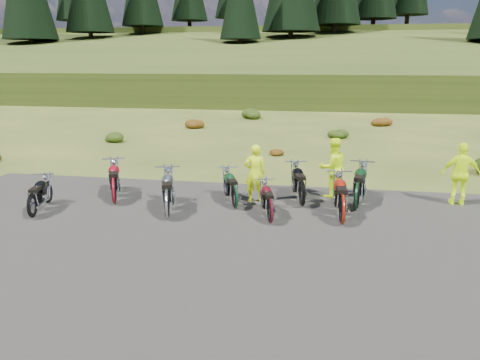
% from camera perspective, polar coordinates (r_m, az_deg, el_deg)
% --- Properties ---
extents(ground, '(300.00, 300.00, 0.00)m').
position_cam_1_polar(ground, '(12.33, 1.86, -5.56)').
color(ground, '#374A18').
rests_on(ground, ground).
extents(gravel_pad, '(20.00, 12.00, 0.04)m').
position_cam_1_polar(gravel_pad, '(10.50, 0.31, -9.28)').
color(gravel_pad, black).
rests_on(gravel_pad, ground).
extents(hill_slope, '(300.00, 45.97, 9.37)m').
position_cam_1_polar(hill_slope, '(61.63, 8.47, 10.54)').
color(hill_slope, '#2E3F15').
rests_on(hill_slope, ground).
extents(hill_plateau, '(300.00, 90.00, 9.17)m').
position_cam_1_polar(hill_plateau, '(121.55, 9.29, 12.46)').
color(hill_plateau, '#2E3F15').
rests_on(hill_plateau, ground).
extents(shrub_1, '(1.03, 1.03, 0.61)m').
position_cam_1_polar(shrub_1, '(25.45, -15.19, 5.21)').
color(shrub_1, '#1E350D').
rests_on(shrub_1, ground).
extents(shrub_2, '(1.30, 1.30, 0.77)m').
position_cam_1_polar(shrub_2, '(29.38, -5.67, 7.00)').
color(shrub_2, '#67290C').
rests_on(shrub_2, ground).
extents(shrub_3, '(1.56, 1.56, 0.92)m').
position_cam_1_polar(shrub_3, '(33.93, 1.50, 8.22)').
color(shrub_3, '#1E350D').
rests_on(shrub_3, ground).
extents(shrub_4, '(0.77, 0.77, 0.45)m').
position_cam_1_polar(shrub_4, '(21.15, 4.27, 3.62)').
color(shrub_4, '#67290C').
rests_on(shrub_4, ground).
extents(shrub_5, '(1.03, 1.03, 0.61)m').
position_cam_1_polar(shrub_5, '(26.28, 11.77, 5.69)').
color(shrub_5, '#1E350D').
rests_on(shrub_5, ground).
extents(shrub_6, '(1.30, 1.30, 0.77)m').
position_cam_1_polar(shrub_6, '(31.73, 16.78, 7.02)').
color(shrub_6, '#67290C').
rests_on(shrub_6, ground).
extents(motorcycle_0, '(1.04, 1.99, 0.99)m').
position_cam_1_polar(motorcycle_0, '(14.07, -23.85, -4.27)').
color(motorcycle_0, black).
rests_on(motorcycle_0, ground).
extents(motorcycle_1, '(1.54, 2.33, 1.16)m').
position_cam_1_polar(motorcycle_1, '(14.56, -15.01, -2.87)').
color(motorcycle_1, maroon).
rests_on(motorcycle_1, ground).
extents(motorcycle_2, '(1.34, 2.04, 1.02)m').
position_cam_1_polar(motorcycle_2, '(13.62, -0.63, -3.57)').
color(motorcycle_2, '#0E341A').
rests_on(motorcycle_2, ground).
extents(motorcycle_3, '(1.36, 2.40, 1.19)m').
position_cam_1_polar(motorcycle_3, '(12.96, -8.82, -4.71)').
color(motorcycle_3, '#9D9EA2').
rests_on(motorcycle_3, ground).
extents(motorcycle_4, '(1.09, 1.95, 0.97)m').
position_cam_1_polar(motorcycle_4, '(12.46, 3.69, -5.37)').
color(motorcycle_4, '#4A0C14').
rests_on(motorcycle_4, ground).
extents(motorcycle_5, '(1.16, 2.25, 1.12)m').
position_cam_1_polar(motorcycle_5, '(13.95, 7.53, -3.26)').
color(motorcycle_5, black).
rests_on(motorcycle_5, ground).
extents(motorcycle_6, '(0.89, 2.28, 1.17)m').
position_cam_1_polar(motorcycle_6, '(12.67, 12.26, -5.34)').
color(motorcycle_6, maroon).
rests_on(motorcycle_6, ground).
extents(motorcycle_7, '(1.13, 2.40, 1.21)m').
position_cam_1_polar(motorcycle_7, '(13.89, 13.95, -3.64)').
color(motorcycle_7, black).
rests_on(motorcycle_7, ground).
extents(person_middle, '(0.72, 0.55, 1.76)m').
position_cam_1_polar(person_middle, '(14.04, 1.84, 0.72)').
color(person_middle, '#D9FC0D').
rests_on(person_middle, ground).
extents(person_right_a, '(1.12, 1.02, 1.86)m').
position_cam_1_polar(person_right_a, '(14.81, 11.22, 1.38)').
color(person_right_a, '#D9FC0D').
rests_on(person_right_a, ground).
extents(person_right_b, '(1.11, 0.51, 1.86)m').
position_cam_1_polar(person_right_b, '(15.17, 25.32, 0.55)').
color(person_right_b, '#D9FC0D').
rests_on(person_right_b, ground).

